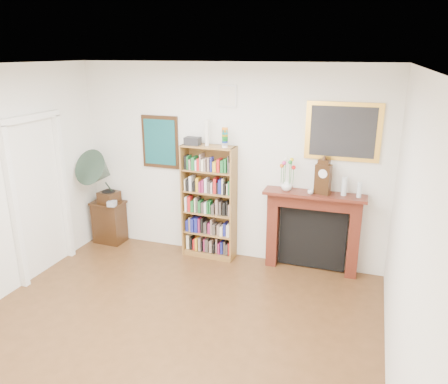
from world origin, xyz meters
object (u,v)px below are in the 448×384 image
at_px(fireplace, 313,224).
at_px(bottle_left, 344,186).
at_px(gramophone, 101,173).
at_px(teacup, 310,192).
at_px(bottle_right, 359,190).
at_px(bookshelf, 209,196).
at_px(side_cabinet, 110,222).
at_px(flower_vase, 287,185).
at_px(cd_stack, 112,204).
at_px(mantel_clock, 323,178).

xyz_separation_m(fireplace, bottle_left, (0.37, -0.03, 0.59)).
distance_m(gramophone, teacup, 3.12).
height_order(bottle_left, bottle_right, bottle_left).
bearing_deg(bottle_left, teacup, -167.85).
relative_size(bookshelf, bottle_right, 9.65).
xyz_separation_m(teacup, bottle_right, (0.61, 0.06, 0.07)).
distance_m(side_cabinet, flower_vase, 2.95).
bearing_deg(cd_stack, bottle_left, 3.59).
height_order(bookshelf, side_cabinet, bookshelf).
relative_size(mantel_clock, bottle_left, 1.92).
height_order(cd_stack, flower_vase, flower_vase).
distance_m(teacup, bottle_right, 0.61).
bearing_deg(gramophone, cd_stack, 6.55).
height_order(gramophone, bottle_left, gramophone).
height_order(fireplace, teacup, teacup).
bearing_deg(flower_vase, bottle_right, 0.48).
distance_m(bottle_left, bottle_right, 0.20).
height_order(bookshelf, cd_stack, bookshelf).
xyz_separation_m(side_cabinet, cd_stack, (0.17, -0.14, 0.38)).
bearing_deg(mantel_clock, cd_stack, -163.09).
xyz_separation_m(side_cabinet, gramophone, (0.02, -0.14, 0.84)).
bearing_deg(bookshelf, teacup, -0.30).
bearing_deg(bottle_left, fireplace, 175.06).
bearing_deg(fireplace, teacup, -112.76).
relative_size(cd_stack, bottle_left, 0.50).
bearing_deg(cd_stack, flower_vase, 3.88).
bearing_deg(flower_vase, side_cabinet, -179.30).
bearing_deg(fireplace, flower_vase, -171.25).
distance_m(gramophone, cd_stack, 0.49).
bearing_deg(bottle_right, fireplace, 174.20).
bearing_deg(flower_vase, fireplace, 9.79).
relative_size(gramophone, mantel_clock, 1.93).
distance_m(cd_stack, flower_vase, 2.70).
height_order(cd_stack, mantel_clock, mantel_clock).
height_order(fireplace, gramophone, gramophone).
relative_size(bookshelf, bottle_left, 8.04).
height_order(fireplace, flower_vase, flower_vase).
distance_m(mantel_clock, bottle_right, 0.48).
bearing_deg(cd_stack, bookshelf, 6.97).
bearing_deg(side_cabinet, cd_stack, -38.44).
xyz_separation_m(cd_stack, flower_vase, (2.64, 0.18, 0.51)).
xyz_separation_m(gramophone, teacup, (3.12, 0.12, -0.00)).
xyz_separation_m(bookshelf, cd_stack, (-1.52, -0.19, -0.22)).
xyz_separation_m(bookshelf, bottle_right, (2.06, 0.00, 0.31)).
height_order(bookshelf, teacup, bookshelf).
distance_m(side_cabinet, cd_stack, 0.44).
bearing_deg(bottle_right, mantel_clock, -179.03).
bearing_deg(bottle_right, teacup, -173.97).
bearing_deg(bottle_left, bookshelf, -179.18).
bearing_deg(mantel_clock, bookshelf, -166.61).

